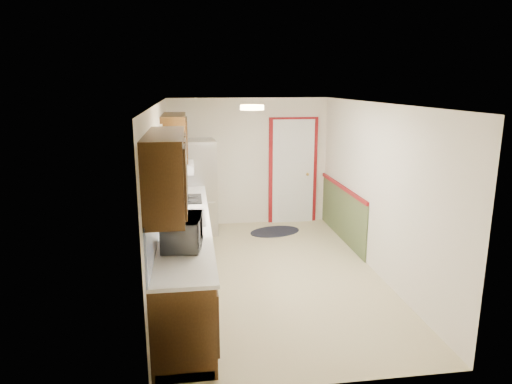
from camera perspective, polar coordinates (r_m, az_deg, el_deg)
name	(u,v)px	position (r m, az deg, el deg)	size (l,w,h in m)	color
room_shell	(272,192)	(6.25, 2.01, -0.05)	(3.20, 5.20, 2.52)	#C5B98B
kitchen_run	(182,230)	(5.99, -9.28, -4.72)	(0.63, 4.00, 2.20)	#38210C
back_wall_trim	(303,180)	(8.63, 5.91, 1.54)	(1.12, 2.30, 2.08)	maroon
ceiling_fixture	(252,107)	(5.84, -0.49, 10.53)	(0.30, 0.30, 0.06)	#FFD88C
microwave	(182,229)	(4.95, -9.19, -4.56)	(0.59, 0.33, 0.40)	white
refrigerator	(196,187)	(8.23, -7.55, 0.62)	(0.75, 0.74, 1.70)	#B7B7BC
rug	(275,231)	(8.41, 2.38, -4.96)	(0.95, 0.61, 0.01)	black
cooktop	(185,199)	(6.98, -8.82, -0.89)	(0.49, 0.59, 0.02)	black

